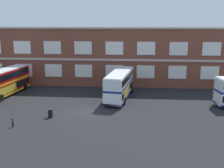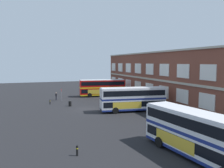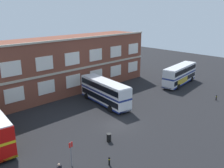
{
  "view_description": "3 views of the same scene",
  "coord_description": "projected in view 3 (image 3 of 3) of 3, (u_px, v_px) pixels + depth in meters",
  "views": [
    {
      "loc": [
        6.42,
        -34.01,
        11.61
      ],
      "look_at": [
        3.26,
        4.35,
        2.79
      ],
      "focal_mm": 44.66,
      "sensor_mm": 36.0,
      "label": 1
    },
    {
      "loc": [
        38.53,
        -8.94,
        8.32
      ],
      "look_at": [
        4.74,
        3.08,
        4.85
      ],
      "focal_mm": 36.0,
      "sensor_mm": 36.0,
      "label": 2
    },
    {
      "loc": [
        -21.97,
        -21.59,
        15.4
      ],
      "look_at": [
        3.39,
        4.43,
        4.24
      ],
      "focal_mm": 39.49,
      "sensor_mm": 36.0,
      "label": 3
    }
  ],
  "objects": [
    {
      "name": "ground_plane",
      "position": [
        107.0,
        121.0,
        35.33
      ],
      "size": [
        120.0,
        120.0,
        0.0
      ],
      "primitive_type": "plane",
      "color": "black"
    },
    {
      "name": "brick_terminal_building",
      "position": [
        34.0,
        70.0,
        43.05
      ],
      "size": [
        49.07,
        8.19,
        10.49
      ],
      "color": "brown",
      "rests_on": "ground"
    },
    {
      "name": "double_decker_middle",
      "position": [
        105.0,
        92.0,
        40.96
      ],
      "size": [
        4.04,
        11.25,
        4.07
      ],
      "color": "silver",
      "rests_on": "ground"
    },
    {
      "name": "double_decker_far",
      "position": [
        180.0,
        74.0,
        51.67
      ],
      "size": [
        11.24,
        3.95,
        4.07
      ],
      "color": "silver",
      "rests_on": "ground"
    },
    {
      "name": "bus_stand_flag",
      "position": [
        71.0,
        152.0,
        24.72
      ],
      "size": [
        0.44,
        0.1,
        2.7
      ],
      "color": "slate",
      "rests_on": "ground"
    },
    {
      "name": "station_litter_bin",
      "position": [
        109.0,
        137.0,
        29.67
      ],
      "size": [
        0.6,
        0.6,
        1.03
      ],
      "color": "black",
      "rests_on": "ground"
    },
    {
      "name": "safety_bollard_west",
      "position": [
        216.0,
        98.0,
        42.99
      ],
      "size": [
        0.19,
        0.19,
        0.95
      ],
      "color": "black",
      "rests_on": "ground"
    },
    {
      "name": "safety_bollard_east",
      "position": [
        109.0,
        161.0,
        25.16
      ],
      "size": [
        0.19,
        0.19,
        0.95
      ],
      "color": "black",
      "rests_on": "ground"
    }
  ]
}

